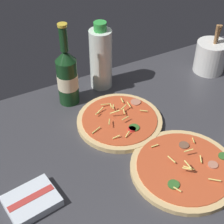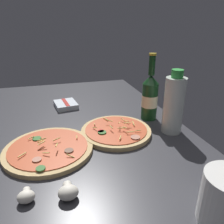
{
  "view_description": "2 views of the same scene",
  "coord_description": "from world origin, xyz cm",
  "px_view_note": "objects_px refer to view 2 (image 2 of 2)",
  "views": [
    {
      "loc": [
        -41.18,
        -55.28,
        75.42
      ],
      "look_at": [
        -3.83,
        14.9,
        8.72
      ],
      "focal_mm": 55.0,
      "sensor_mm": 36.0,
      "label": 1
    },
    {
      "loc": [
        71.18,
        -6.62,
        42.9
      ],
      "look_at": [
        -5.84,
        15.32,
        9.44
      ],
      "focal_mm": 35.0,
      "sensor_mm": 36.0,
      "label": 2
    }
  ],
  "objects_px": {
    "oil_bottle": "(174,105)",
    "beer_bottle": "(150,97)",
    "dish_towel": "(66,105)",
    "pizza_far": "(116,131)",
    "mushroom_left": "(68,192)",
    "pizza_near": "(49,149)",
    "mushroom_right": "(26,196)"
  },
  "relations": [
    {
      "from": "oil_bottle",
      "to": "dish_towel",
      "type": "distance_m",
      "value": 0.55
    },
    {
      "from": "oil_bottle",
      "to": "dish_towel",
      "type": "bearing_deg",
      "value": -135.44
    },
    {
      "from": "oil_bottle",
      "to": "beer_bottle",
      "type": "bearing_deg",
      "value": -166.59
    },
    {
      "from": "beer_bottle",
      "to": "mushroom_left",
      "type": "xyz_separation_m",
      "value": [
        0.39,
        -0.39,
        -0.08
      ]
    },
    {
      "from": "beer_bottle",
      "to": "oil_bottle",
      "type": "relative_size",
      "value": 1.16
    },
    {
      "from": "pizza_near",
      "to": "beer_bottle",
      "type": "height_order",
      "value": "beer_bottle"
    },
    {
      "from": "oil_bottle",
      "to": "mushroom_right",
      "type": "height_order",
      "value": "oil_bottle"
    },
    {
      "from": "beer_bottle",
      "to": "mushroom_left",
      "type": "distance_m",
      "value": 0.56
    },
    {
      "from": "oil_bottle",
      "to": "dish_towel",
      "type": "xyz_separation_m",
      "value": [
        -0.38,
        -0.38,
        -0.1
      ]
    },
    {
      "from": "pizza_far",
      "to": "dish_towel",
      "type": "relative_size",
      "value": 1.95
    },
    {
      "from": "beer_bottle",
      "to": "mushroom_left",
      "type": "height_order",
      "value": "beer_bottle"
    },
    {
      "from": "mushroom_left",
      "to": "dish_towel",
      "type": "height_order",
      "value": "mushroom_left"
    },
    {
      "from": "mushroom_right",
      "to": "dish_towel",
      "type": "height_order",
      "value": "mushroom_right"
    },
    {
      "from": "beer_bottle",
      "to": "dish_towel",
      "type": "height_order",
      "value": "beer_bottle"
    },
    {
      "from": "mushroom_right",
      "to": "pizza_far",
      "type": "bearing_deg",
      "value": 131.41
    },
    {
      "from": "dish_towel",
      "to": "pizza_near",
      "type": "bearing_deg",
      "value": -12.68
    },
    {
      "from": "beer_bottle",
      "to": "dish_towel",
      "type": "distance_m",
      "value": 0.43
    },
    {
      "from": "pizza_near",
      "to": "oil_bottle",
      "type": "xyz_separation_m",
      "value": [
        -0.02,
        0.47,
        0.1
      ]
    },
    {
      "from": "pizza_near",
      "to": "pizza_far",
      "type": "relative_size",
      "value": 1.09
    },
    {
      "from": "pizza_far",
      "to": "mushroom_right",
      "type": "height_order",
      "value": "pizza_far"
    },
    {
      "from": "beer_bottle",
      "to": "mushroom_right",
      "type": "bearing_deg",
      "value": -53.05
    },
    {
      "from": "beer_bottle",
      "to": "pizza_near",
      "type": "bearing_deg",
      "value": -70.2
    },
    {
      "from": "mushroom_left",
      "to": "mushroom_right",
      "type": "xyz_separation_m",
      "value": [
        -0.02,
        -0.1,
        -0.0
      ]
    },
    {
      "from": "pizza_far",
      "to": "oil_bottle",
      "type": "height_order",
      "value": "oil_bottle"
    },
    {
      "from": "pizza_far",
      "to": "dish_towel",
      "type": "distance_m",
      "value": 0.38
    },
    {
      "from": "pizza_near",
      "to": "pizza_far",
      "type": "bearing_deg",
      "value": 103.4
    },
    {
      "from": "pizza_near",
      "to": "pizza_far",
      "type": "height_order",
      "value": "pizza_near"
    },
    {
      "from": "pizza_far",
      "to": "beer_bottle",
      "type": "relative_size",
      "value": 0.95
    },
    {
      "from": "pizza_near",
      "to": "mushroom_right",
      "type": "xyz_separation_m",
      "value": [
        0.21,
        -0.06,
        0.01
      ]
    },
    {
      "from": "dish_towel",
      "to": "mushroom_right",
      "type": "bearing_deg",
      "value": -13.35
    },
    {
      "from": "pizza_near",
      "to": "mushroom_left",
      "type": "bearing_deg",
      "value": 10.78
    },
    {
      "from": "pizza_far",
      "to": "mushroom_right",
      "type": "relative_size",
      "value": 6.14
    }
  ]
}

